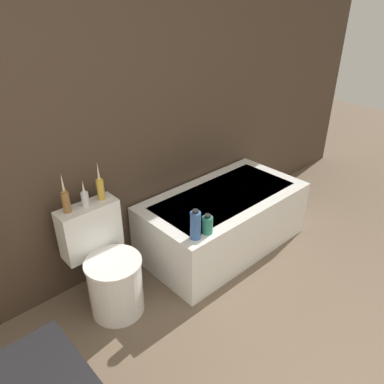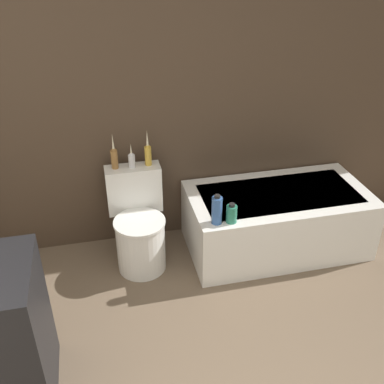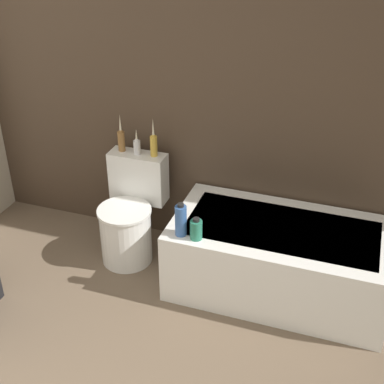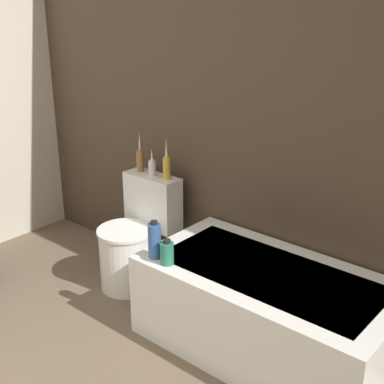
{
  "view_description": "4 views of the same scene",
  "coord_description": "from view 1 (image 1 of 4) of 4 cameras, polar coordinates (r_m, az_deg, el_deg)",
  "views": [
    {
      "loc": [
        -1.22,
        0.06,
        2.03
      ],
      "look_at": [
        0.3,
        1.71,
        0.79
      ],
      "focal_mm": 35.0,
      "sensor_mm": 36.0,
      "label": 1
    },
    {
      "loc": [
        -0.53,
        -0.9,
        2.3
      ],
      "look_at": [
        0.08,
        1.72,
        0.7
      ],
      "focal_mm": 42.0,
      "sensor_mm": 36.0,
      "label": 2
    },
    {
      "loc": [
        1.19,
        -1.0,
        2.44
      ],
      "look_at": [
        0.27,
        1.7,
        0.76
      ],
      "focal_mm": 50.0,
      "sensor_mm": 36.0,
      "label": 3
    },
    {
      "loc": [
        2.14,
        -0.33,
        1.94
      ],
      "look_at": [
        0.38,
        1.74,
        0.9
      ],
      "focal_mm": 50.0,
      "sensor_mm": 36.0,
      "label": 4
    }
  ],
  "objects": [
    {
      "name": "wall_back_tiled",
      "position": [
        2.65,
        -13.81,
        12.12
      ],
      "size": [
        6.4,
        0.06,
        2.6
      ],
      "color": "#423326",
      "rests_on": "ground_plane"
    },
    {
      "name": "bathtub",
      "position": [
        3.25,
        4.76,
        -4.25
      ],
      "size": [
        1.42,
        0.75,
        0.5
      ],
      "color": "white",
      "rests_on": "ground"
    },
    {
      "name": "toilet",
      "position": [
        2.7,
        -12.67,
        -11.33
      ],
      "size": [
        0.42,
        0.54,
        0.74
      ],
      "color": "white",
      "rests_on": "ground"
    },
    {
      "name": "vase_gold",
      "position": [
        2.52,
        -18.71,
        -1.11
      ],
      "size": [
        0.05,
        0.05,
        0.28
      ],
      "color": "olive",
      "rests_on": "toilet"
    },
    {
      "name": "vase_silver",
      "position": [
        2.57,
        -16.02,
        -0.8
      ],
      "size": [
        0.05,
        0.05,
        0.19
      ],
      "color": "silver",
      "rests_on": "toilet"
    },
    {
      "name": "vase_bronze",
      "position": [
        2.61,
        -13.81,
        0.75
      ],
      "size": [
        0.05,
        0.05,
        0.28
      ],
      "color": "gold",
      "rests_on": "toilet"
    },
    {
      "name": "shampoo_bottle_tall",
      "position": [
        2.55,
        0.53,
        -5.05
      ],
      "size": [
        0.07,
        0.07,
        0.23
      ],
      "color": "#335999",
      "rests_on": "bathtub"
    },
    {
      "name": "shampoo_bottle_short",
      "position": [
        2.62,
        2.36,
        -4.98
      ],
      "size": [
        0.08,
        0.08,
        0.15
      ],
      "color": "#267259",
      "rests_on": "bathtub"
    }
  ]
}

